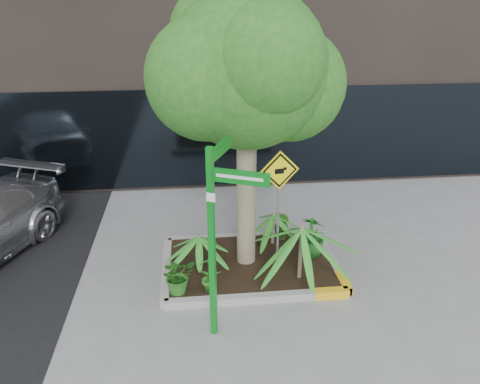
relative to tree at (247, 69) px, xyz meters
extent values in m
plane|color=gray|center=(-0.13, -0.38, -3.77)|extent=(80.00, 80.00, 0.00)
cube|color=#9E9E99|center=(0.07, 1.02, -3.69)|extent=(3.20, 0.15, 0.15)
cube|color=#9E9E99|center=(0.07, -1.18, -3.69)|extent=(3.20, 0.15, 0.15)
cube|color=#9E9E99|center=(-1.53, -0.08, -3.69)|extent=(0.15, 2.20, 0.15)
cube|color=#9E9E99|center=(1.67, -0.08, -3.69)|extent=(0.15, 2.20, 0.15)
cube|color=yellow|center=(1.37, -1.18, -3.69)|extent=(0.60, 0.17, 0.15)
cube|color=black|center=(0.07, -0.08, -3.65)|extent=(3.05, 2.05, 0.06)
cylinder|color=gray|center=(0.00, -0.02, -2.10)|extent=(0.36, 0.36, 3.33)
cylinder|color=gray|center=(0.11, -0.02, -0.88)|extent=(0.63, 0.18, 1.08)
sphere|color=#1D601B|center=(0.00, -0.02, 0.00)|extent=(2.66, 2.66, 2.66)
sphere|color=#1D601B|center=(0.78, 0.31, -0.33)|extent=(2.00, 2.00, 2.00)
sphere|color=#1D601B|center=(-0.66, -0.24, -0.11)|extent=(2.00, 2.00, 2.00)
sphere|color=#1D601B|center=(0.22, -0.68, 0.23)|extent=(1.78, 1.78, 1.78)
sphere|color=#1D601B|center=(-0.33, 0.54, 0.45)|extent=(1.89, 1.89, 1.89)
cylinder|color=gray|center=(0.89, -0.72, -3.09)|extent=(0.07, 0.07, 1.06)
cylinder|color=gray|center=(-0.90, -0.19, -3.27)|extent=(0.07, 0.07, 0.70)
cylinder|color=gray|center=(0.63, 0.58, -3.27)|extent=(0.07, 0.07, 0.69)
imported|color=#25631C|center=(-1.28, -0.93, -3.29)|extent=(0.77, 0.77, 0.65)
imported|color=#1D611D|center=(1.31, 0.01, -3.20)|extent=(0.67, 0.67, 0.85)
imported|color=#2F7524|center=(-0.76, -0.93, -3.24)|extent=(0.56, 0.56, 0.75)
imported|color=#2A611C|center=(0.85, 0.71, -3.28)|extent=(0.49, 0.49, 0.68)
cube|color=#0B831D|center=(-0.73, -1.88, -2.24)|extent=(0.12, 0.12, 3.05)
cube|color=#0B831D|center=(-0.35, -2.05, -1.10)|extent=(0.79, 0.37, 0.20)
cube|color=#0B831D|center=(-0.56, -1.50, -0.88)|extent=(0.37, 0.79, 0.20)
cube|color=white|center=(-0.35, -2.07, -1.10)|extent=(0.60, 0.27, 0.04)
cube|color=white|center=(-0.58, -1.50, -0.88)|extent=(0.27, 0.60, 0.04)
cube|color=white|center=(-0.73, -1.93, -1.43)|extent=(0.12, 0.06, 0.13)
cylinder|color=slate|center=(0.54, -0.32, -2.56)|extent=(0.07, 0.17, 2.12)
cube|color=yellow|center=(0.54, -0.34, -1.67)|extent=(0.70, 0.12, 0.71)
cube|color=black|center=(0.54, -0.36, -1.67)|extent=(0.62, 0.09, 0.63)
cube|color=yellow|center=(0.54, -0.36, -1.67)|extent=(0.53, 0.08, 0.54)
cube|color=black|center=(0.53, -0.36, -1.68)|extent=(0.17, 0.03, 0.09)
camera|label=1|loc=(-0.98, -7.79, 1.15)|focal=35.00mm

